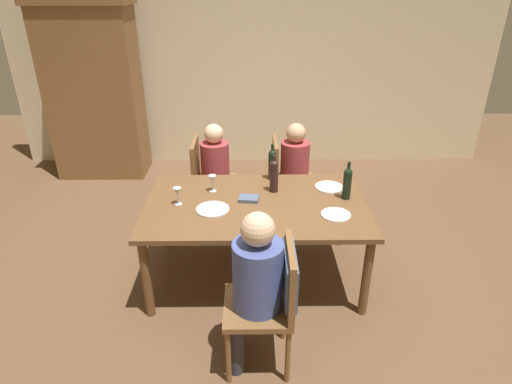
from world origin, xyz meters
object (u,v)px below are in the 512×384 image
(wine_bottle_tall_green, at_px, (274,175))
(handbag, at_px, (325,212))
(dining_table, at_px, (256,211))
(wine_bottle_dark_red, at_px, (272,164))
(person_man_bearded, at_px, (218,167))
(wine_glass_centre, at_px, (212,180))
(person_man_guest, at_px, (297,167))
(dinner_plate_guest_right, at_px, (329,187))
(armoire_cabinet, at_px, (95,91))
(wine_bottle_short_olive, at_px, (347,182))
(chair_near, at_px, (277,291))
(dinner_plate_host, at_px, (213,209))
(wine_glass_near_left, at_px, (177,193))
(dinner_plate_guest_left, at_px, (336,215))
(chair_far_left, at_px, (207,177))
(chair_far_right, at_px, (286,176))
(person_woman_host, at_px, (254,282))

(wine_bottle_tall_green, height_order, handbag, wine_bottle_tall_green)
(dining_table, bearing_deg, wine_bottle_dark_red, 72.05)
(person_man_bearded, height_order, wine_glass_centre, person_man_bearded)
(person_man_guest, relative_size, dinner_plate_guest_right, 4.49)
(armoire_cabinet, xyz_separation_m, handbag, (2.76, -1.37, -0.99))
(dining_table, xyz_separation_m, wine_bottle_short_olive, (0.75, 0.08, 0.22))
(wine_bottle_tall_green, height_order, dinner_plate_guest_right, wine_bottle_tall_green)
(chair_near, height_order, wine_bottle_short_olive, wine_bottle_short_olive)
(wine_bottle_dark_red, xyz_separation_m, wine_bottle_short_olive, (0.60, -0.39, -0.01))
(person_man_guest, height_order, dinner_plate_host, person_man_guest)
(wine_glass_near_left, relative_size, dinner_plate_guest_right, 0.61)
(dinner_plate_guest_left, bearing_deg, person_man_bearded, 130.73)
(wine_bottle_tall_green, bearing_deg, dinner_plate_guest_right, 6.85)
(wine_bottle_short_olive, bearing_deg, dinner_plate_guest_left, -114.71)
(dinner_plate_host, bearing_deg, armoire_cabinet, 124.31)
(person_man_guest, bearing_deg, wine_bottle_dark_red, -30.57)
(dinner_plate_guest_right, bearing_deg, wine_bottle_tall_green, -173.15)
(armoire_cabinet, relative_size, wine_bottle_tall_green, 6.62)
(dinner_plate_guest_left, distance_m, handbag, 1.32)
(dinner_plate_host, distance_m, dinner_plate_guest_left, 0.97)
(wine_bottle_dark_red, bearing_deg, chair_far_left, 143.60)
(chair_near, distance_m, dinner_plate_guest_left, 0.89)
(dining_table, relative_size, chair_far_left, 1.96)
(dining_table, bearing_deg, dinner_plate_host, -161.32)
(wine_glass_near_left, bearing_deg, handbag, 34.58)
(chair_near, xyz_separation_m, person_man_bearded, (-0.50, 1.89, 0.04))
(dining_table, distance_m, wine_bottle_dark_red, 0.54)
(dining_table, relative_size, wine_bottle_short_olive, 5.52)
(dinner_plate_guest_left, bearing_deg, dinner_plate_guest_right, 86.78)
(chair_far_right, height_order, person_man_guest, person_man_guest)
(chair_near, height_order, handbag, chair_near)
(chair_far_left, xyz_separation_m, dinner_plate_host, (0.15, -1.06, 0.20))
(person_woman_host, relative_size, wine_bottle_short_olive, 3.54)
(dinner_plate_guest_left, bearing_deg, wine_bottle_short_olive, 65.29)
(dinner_plate_host, height_order, dinner_plate_guest_right, same)
(dining_table, height_order, chair_far_left, chair_far_left)
(wine_glass_near_left, bearing_deg, wine_bottle_short_olive, 3.74)
(dining_table, relative_size, handbag, 6.45)
(wine_bottle_tall_green, height_order, wine_glass_centre, wine_bottle_tall_green)
(chair_far_right, distance_m, person_man_guest, 0.16)
(dining_table, height_order, chair_far_right, chair_far_right)
(chair_far_left, relative_size, dinner_plate_host, 3.47)
(person_man_bearded, bearing_deg, wine_glass_centre, 0.94)
(person_man_guest, xyz_separation_m, wine_bottle_short_olive, (0.32, -0.87, 0.23))
(dinner_plate_guest_right, bearing_deg, wine_bottle_short_olive, -61.90)
(wine_glass_near_left, distance_m, handbag, 1.84)
(dining_table, height_order, wine_bottle_dark_red, wine_bottle_dark_red)
(dinner_plate_host, bearing_deg, wine_bottle_short_olive, 9.95)
(chair_near, bearing_deg, person_man_bearded, 14.99)
(chair_far_left, height_order, dinner_plate_host, chair_far_left)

